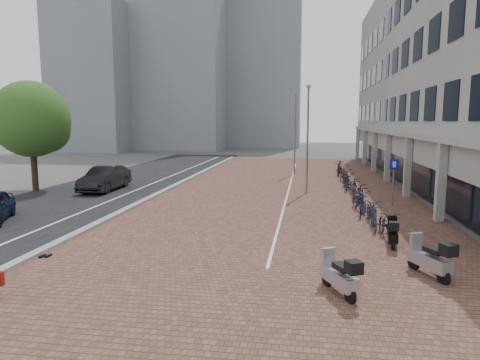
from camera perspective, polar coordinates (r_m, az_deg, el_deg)
name	(u,v)px	position (r m, az deg, el deg)	size (l,w,h in m)	color
ground	(214,238)	(15.52, -3.48, -7.81)	(140.00, 140.00, 0.00)	#474442
plaza_brick	(286,188)	(26.94, 6.20, -1.06)	(14.50, 42.00, 0.04)	brown
street_asphalt	(122,184)	(29.56, -15.61, -0.52)	(8.00, 50.00, 0.03)	black
curb	(178,184)	(28.16, -8.38, -0.59)	(0.35, 42.00, 0.14)	gray
lane_line	(150,184)	(28.79, -11.99, -0.59)	(0.12, 44.00, 0.00)	white
parking_line	(289,188)	(26.92, 6.63, -1.02)	(0.10, 30.00, 0.00)	white
office_building	(459,56)	(32.36, 27.30, 14.61)	(8.40, 40.00, 15.00)	#9A9A95
bg_towers	(190,55)	(66.62, -6.72, 16.32)	(33.00, 23.00, 32.00)	gray
car_dark	(105,179)	(27.02, -17.68, 0.19)	(1.56, 4.47, 1.47)	black
shoes	(45,257)	(14.64, -24.75, -9.34)	(0.34, 0.28, 0.08)	black
scooter_front	(429,257)	(12.71, 24.10, -9.46)	(0.51, 1.63, 1.12)	gray
scooter_mid	(393,232)	(15.30, 19.83, -6.62)	(0.44, 1.42, 0.98)	black
scooter_back	(339,274)	(10.80, 13.15, -12.20)	(0.48, 1.54, 1.06)	#9D9DA2
parking_sign	(394,175)	(22.21, 19.94, 0.63)	(0.47, 0.21, 2.34)	slate
lamp_near	(307,141)	(24.73, 9.04, 5.22)	(0.12, 0.12, 6.14)	gray
lamp_far	(295,135)	(33.33, 7.37, 6.02)	(0.12, 0.12, 6.25)	slate
street_tree	(34,121)	(28.37, -25.92, 7.09)	(4.52, 4.52, 6.57)	#382619
bike_row	(351,184)	(25.63, 14.71, -0.59)	(1.32, 21.44, 1.05)	#232228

